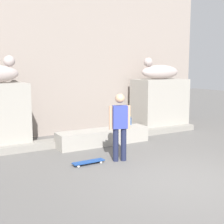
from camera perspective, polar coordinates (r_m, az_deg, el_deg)
name	(u,v)px	position (r m, az deg, el deg)	size (l,w,h in m)	color
ground_plane	(186,182)	(6.61, 13.41, -12.41)	(40.00, 40.00, 0.00)	#605E5B
facade_wall	(73,51)	(11.15, -7.20, 10.96)	(10.33, 0.60, 5.68)	gray
pedestal_right	(159,104)	(11.71, 8.70, 1.43)	(1.91, 1.15, 1.86)	#A39E93
statue_reclining_right	(159,71)	(11.60, 8.69, 7.37)	(1.60, 0.57, 0.78)	#B4A49F
ledge_block	(103,137)	(9.35, -1.61, -4.58)	(2.86, 0.64, 0.46)	#A39E93
skater	(120,124)	(7.59, 1.42, -2.25)	(0.52, 0.30, 1.67)	#1E233F
skateboard	(89,162)	(7.53, -4.33, -9.10)	(0.81, 0.22, 0.08)	navy
bottle_orange	(118,124)	(9.36, 1.18, -2.29)	(0.07, 0.07, 0.32)	orange
bottle_red	(126,122)	(9.82, 2.62, -1.77)	(0.06, 0.06, 0.33)	red
bottle_blue	(130,121)	(10.02, 3.36, -1.64)	(0.08, 0.08, 0.30)	#194C99
stair_step	(96,138)	(9.78, -2.91, -4.78)	(7.80, 0.50, 0.19)	gray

